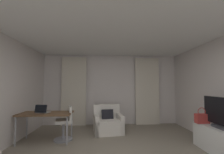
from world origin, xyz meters
name	(u,v)px	position (x,y,z in m)	size (l,w,h in m)	color
wall_window	(111,90)	(0.00, 3.03, 1.30)	(5.12, 0.06, 2.60)	silver
ceiling	(119,22)	(0.00, 0.00, 2.63)	(5.12, 6.12, 0.06)	white
curtain_left_panel	(74,91)	(-1.38, 2.90, 1.25)	(0.90, 0.06, 2.50)	beige
curtain_right_panel	(147,91)	(1.38, 2.90, 1.25)	(0.90, 0.06, 2.50)	beige
armchair	(108,123)	(-0.14, 2.02, 0.28)	(0.96, 0.88, 0.82)	silver
desk	(46,115)	(-1.77, 1.33, 0.67)	(1.32, 0.64, 0.74)	brown
desk_chair	(65,125)	(-1.30, 1.42, 0.39)	(0.50, 0.50, 0.88)	gray
laptop	(42,111)	(-1.86, 1.31, 0.78)	(0.36, 0.30, 0.22)	#ADADB2
tv_console	(221,142)	(2.18, 0.34, 0.28)	(0.45, 1.25, 0.55)	white
tv_flatscreen	(221,114)	(2.18, 0.31, 0.85)	(0.20, 0.98, 0.64)	#333338
handbag_primary	(202,118)	(2.06, 0.77, 0.67)	(0.30, 0.14, 0.37)	#B73833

